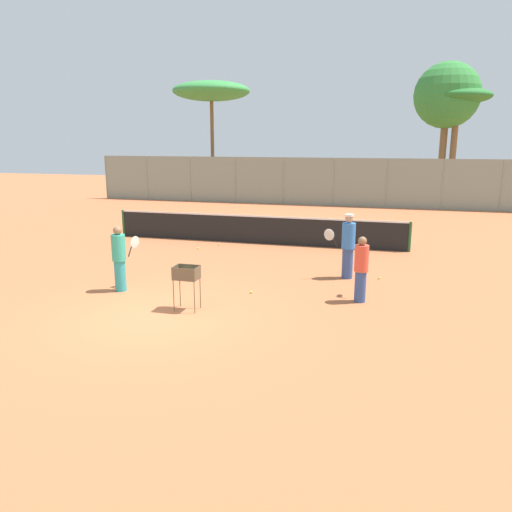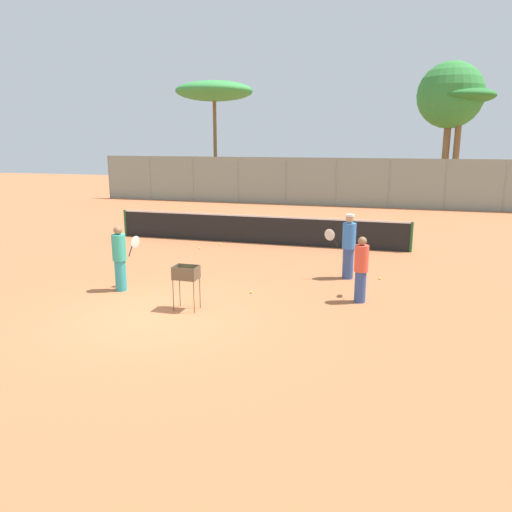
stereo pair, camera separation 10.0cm
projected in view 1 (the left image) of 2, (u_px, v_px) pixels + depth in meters
The scene contains 16 objects.
ground_plane at pixel (155, 318), 11.06m from camera, with size 80.00×80.00×0.00m, color #B7663D.
tennis_net at pixel (256, 229), 18.87m from camera, with size 11.30×0.10×1.07m.
back_fence at pixel (308, 182), 29.75m from camera, with size 27.32×0.08×2.82m.
tree_0 at pixel (458, 99), 31.75m from camera, with size 4.17×4.17×7.07m.
tree_1 at pixel (211, 92), 34.44m from camera, with size 5.35×5.35×7.79m.
tree_2 at pixel (447, 96), 32.05m from camera, with size 4.18×4.18×8.73m.
player_white_outfit at pixel (361, 268), 11.99m from camera, with size 0.34×0.89×1.62m.
player_red_cap at pixel (119, 258), 12.85m from camera, with size 0.46×0.87×1.71m.
player_yellow_shirt at pixel (348, 245), 14.02m from camera, with size 0.90×0.46×1.84m.
ball_cart at pixel (186, 276), 11.41m from camera, with size 0.56×0.41×1.04m.
tennis_ball_0 at pixel (251, 292), 12.81m from camera, with size 0.07×0.07×0.07m, color #D1E54C.
tennis_ball_1 at pixel (219, 244), 18.62m from camera, with size 0.07×0.07×0.07m, color #D1E54C.
tennis_ball_2 at pixel (198, 248), 17.97m from camera, with size 0.07×0.07×0.07m, color #D1E54C.
tennis_ball_3 at pixel (379, 278), 14.11m from camera, with size 0.07×0.07×0.07m, color #D1E54C.
tennis_ball_4 at pixel (119, 238), 19.92m from camera, with size 0.07×0.07×0.07m, color #D1E54C.
parked_car at pixel (222, 188), 33.73m from camera, with size 4.20×1.70×1.60m.
Camera 1 is at (4.95, -9.49, 3.85)m, focal length 35.00 mm.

